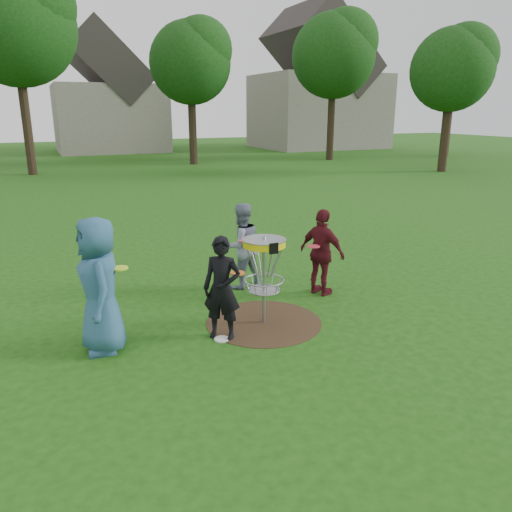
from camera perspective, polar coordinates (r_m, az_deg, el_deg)
name	(u,v)px	position (r m, az deg, el deg)	size (l,w,h in m)	color
ground	(264,322)	(7.85, 0.90, -7.59)	(100.00, 100.00, 0.00)	#19470F
dirt_patch	(264,322)	(7.85, 0.90, -7.56)	(1.80, 1.80, 0.01)	#47331E
player_blue	(100,286)	(6.98, -17.44, -3.25)	(0.91, 0.59, 1.87)	#2C597B
player_black	(222,288)	(7.10, -3.91, -3.72)	(0.55, 0.36, 1.51)	black
player_grey	(241,246)	(9.12, -1.71, 1.15)	(0.77, 0.60, 1.58)	gray
player_maroon	(322,253)	(8.84, 7.56, 0.39)	(0.91, 0.38, 1.55)	#53131B
disc_on_grass	(222,339)	(7.31, -3.92, -9.46)	(0.22, 0.22, 0.02)	silver
disc_golf_basket	(264,260)	(7.49, 0.94, -0.45)	(0.66, 0.67, 1.38)	#9EA0A5
held_discs	(235,255)	(7.81, -2.43, 0.07)	(3.54, 1.74, 0.24)	#CFFD1C
tree_row	(94,45)	(27.55, -18.02, 21.96)	(51.20, 17.42, 9.90)	#38281C
house_row	(136,96)	(40.34, -13.52, 17.34)	(44.50, 10.65, 11.62)	gray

